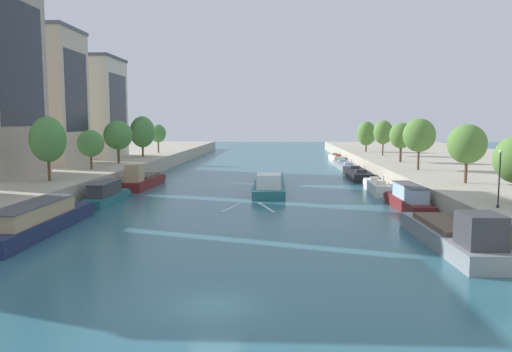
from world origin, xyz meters
name	(u,v)px	position (x,y,z in m)	size (l,w,h in m)	color
ground_plane	(214,306)	(0.00, 0.00, 0.00)	(400.00, 400.00, 0.00)	#2D6070
quay_left	(37,170)	(-35.95, 55.00, 1.24)	(36.00, 170.00, 2.48)	#B2A893
quay_right	(491,172)	(35.95, 55.00, 1.24)	(36.00, 170.00, 2.48)	#B2A893
barge_midriver	(269,183)	(1.87, 42.37, 0.84)	(4.16, 22.23, 2.76)	#23666B
wake_behind_barge	(249,207)	(0.04, 28.29, 0.01)	(5.60, 5.91, 0.03)	#A0CCD6
moored_boat_left_downstream	(39,220)	(-16.13, 15.19, 1.10)	(2.97, 16.99, 2.61)	#1E284C
moored_boat_left_midway	(107,194)	(-15.92, 30.31, 1.02)	(2.11, 10.62, 2.45)	#23666B
moored_boat_left_end	(143,180)	(-15.44, 43.47, 1.04)	(2.93, 13.09, 3.53)	maroon
moored_boat_right_upstream	(454,235)	(15.55, 11.76, 0.99)	(3.64, 15.33, 3.35)	gray
moored_boat_right_far	(408,199)	(16.34, 27.38, 1.13)	(2.53, 11.77, 2.70)	maroon
moored_boat_right_end	(376,187)	(15.65, 40.54, 0.71)	(2.06, 10.38, 2.45)	silver
moored_boat_right_downstream	(357,174)	(15.64, 56.68, 0.66)	(3.03, 14.92, 2.38)	black
moored_boat_right_near	(345,165)	(15.88, 73.62, 0.54)	(3.21, 16.35, 2.12)	gray
moored_boat_right_midway	(336,158)	(16.04, 90.08, 0.71)	(2.51, 11.44, 2.46)	silver
tree_left_midway	(48,140)	(-22.15, 29.98, 7.05)	(3.90, 3.90, 7.07)	brown
tree_left_end_of_row	(91,143)	(-22.67, 43.69, 6.01)	(3.61, 3.61, 5.38)	brown
tree_left_distant	(118,135)	(-22.22, 54.05, 6.86)	(4.48, 4.48, 6.66)	brown
tree_left_second	(142,132)	(-22.20, 67.99, 7.09)	(4.51, 4.51, 7.49)	brown
tree_left_far	(158,134)	(-22.25, 80.20, 6.51)	(3.24, 3.24, 5.93)	brown
tree_right_by_lamp	(467,144)	(23.00, 30.20, 6.64)	(4.03, 4.03, 6.25)	brown
tree_right_end_of_row	(419,135)	(22.01, 44.86, 7.16)	(4.33, 4.33, 6.93)	brown
tree_right_nearest	(401,136)	(22.73, 57.96, 6.75)	(3.66, 3.66, 6.37)	brown
tree_right_second	(383,132)	(23.07, 73.47, 6.95)	(3.69, 3.69, 6.76)	brown
tree_right_distant	(366,133)	(21.95, 85.70, 6.43)	(4.00, 4.00, 6.55)	brown
lamppost_right_bank	(499,176)	(19.81, 14.75, 4.92)	(0.28, 0.28, 4.43)	black
building_left_far_end	(43,97)	(-32.75, 51.56, 12.78)	(10.65, 10.60, 20.56)	beige
building_left_corner	(84,107)	(-32.75, 67.52, 11.61)	(13.08, 11.93, 18.22)	beige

